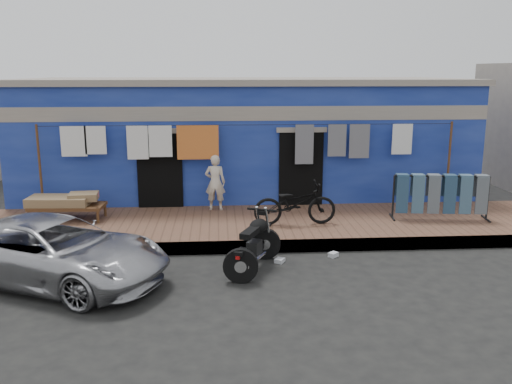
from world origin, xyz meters
name	(u,v)px	position (x,y,z in m)	size (l,w,h in m)	color
ground	(264,282)	(0.00, 0.00, 0.00)	(80.00, 80.00, 0.00)	black
sidewalk	(253,226)	(0.00, 3.00, 0.12)	(28.00, 3.00, 0.25)	brown
curb	(258,247)	(0.00, 1.55, 0.12)	(28.00, 0.10, 0.25)	gray
building	(244,137)	(0.00, 6.99, 1.69)	(12.20, 5.20, 3.36)	navy
clothesline	(231,145)	(-0.44, 4.25, 1.81)	(10.06, 0.06, 2.10)	brown
car	(54,250)	(-3.58, 0.25, 0.58)	(1.87, 4.11, 1.16)	#B4B4B9
seated_person	(215,183)	(-0.84, 4.10, 0.93)	(0.49, 0.33, 1.36)	beige
bicycle	(295,199)	(0.91, 2.69, 0.83)	(0.63, 1.80, 1.16)	black
motorcycle	(253,243)	(-0.14, 0.60, 0.52)	(1.17, 1.71, 1.05)	black
charpoy	(68,207)	(-4.20, 3.45, 0.54)	(1.77, 0.92, 0.58)	brown
jeans_rack	(440,196)	(4.27, 2.90, 0.78)	(2.27, 0.72, 1.07)	black
litter_a	(243,263)	(-0.33, 0.89, 0.03)	(0.16, 0.12, 0.07)	silver
litter_b	(333,255)	(1.47, 1.20, 0.05)	(0.18, 0.14, 0.09)	silver
litter_c	(280,261)	(0.38, 0.96, 0.04)	(0.19, 0.15, 0.08)	silver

